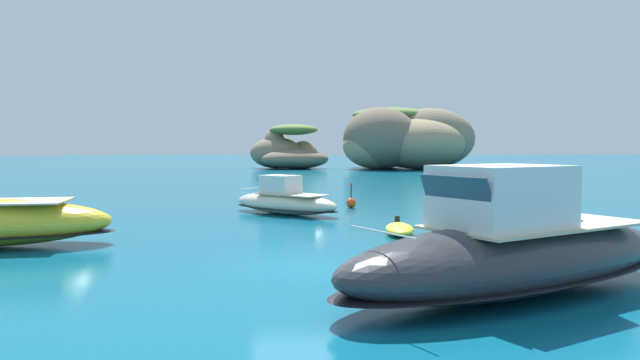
{
  "coord_description": "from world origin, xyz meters",
  "views": [
    {
      "loc": [
        -0.62,
        -17.14,
        3.52
      ],
      "look_at": [
        1.8,
        13.63,
        1.74
      ],
      "focal_mm": 33.81,
      "sensor_mm": 36.0,
      "label": 1
    }
  ],
  "objects_px": {
    "islet_large": "(402,141)",
    "islet_small": "(287,152)",
    "motorboat_charcoal": "(514,251)",
    "dinghy_tender": "(399,229)",
    "channel_buoy": "(351,202)",
    "motorboat_cream": "(285,201)"
  },
  "relations": [
    {
      "from": "islet_large",
      "to": "islet_small",
      "type": "xyz_separation_m",
      "value": [
        -17.19,
        3.05,
        -1.63
      ]
    },
    {
      "from": "motorboat_charcoal",
      "to": "dinghy_tender",
      "type": "bearing_deg",
      "value": 94.13
    },
    {
      "from": "islet_large",
      "to": "channel_buoy",
      "type": "xyz_separation_m",
      "value": [
        -14.92,
        -55.18,
        -3.82
      ]
    },
    {
      "from": "islet_large",
      "to": "motorboat_cream",
      "type": "relative_size",
      "value": 3.48
    },
    {
      "from": "islet_large",
      "to": "channel_buoy",
      "type": "height_order",
      "value": "islet_large"
    },
    {
      "from": "motorboat_charcoal",
      "to": "channel_buoy",
      "type": "height_order",
      "value": "motorboat_charcoal"
    },
    {
      "from": "motorboat_cream",
      "to": "motorboat_charcoal",
      "type": "relative_size",
      "value": 0.59
    },
    {
      "from": "islet_large",
      "to": "motorboat_cream",
      "type": "distance_m",
      "value": 60.95
    },
    {
      "from": "islet_small",
      "to": "channel_buoy",
      "type": "distance_m",
      "value": 58.32
    },
    {
      "from": "motorboat_cream",
      "to": "channel_buoy",
      "type": "bearing_deg",
      "value": 35.67
    },
    {
      "from": "islet_small",
      "to": "dinghy_tender",
      "type": "distance_m",
      "value": 68.57
    },
    {
      "from": "motorboat_charcoal",
      "to": "dinghy_tender",
      "type": "height_order",
      "value": "motorboat_charcoal"
    },
    {
      "from": "motorboat_cream",
      "to": "dinghy_tender",
      "type": "height_order",
      "value": "motorboat_cream"
    },
    {
      "from": "dinghy_tender",
      "to": "channel_buoy",
      "type": "bearing_deg",
      "value": 93.28
    },
    {
      "from": "motorboat_cream",
      "to": "channel_buoy",
      "type": "relative_size",
      "value": 4.22
    },
    {
      "from": "channel_buoy",
      "to": "motorboat_charcoal",
      "type": "bearing_deg",
      "value": -86.31
    },
    {
      "from": "islet_large",
      "to": "motorboat_charcoal",
      "type": "distance_m",
      "value": 76.29
    },
    {
      "from": "motorboat_cream",
      "to": "dinghy_tender",
      "type": "relative_size",
      "value": 2.18
    },
    {
      "from": "islet_large",
      "to": "channel_buoy",
      "type": "relative_size",
      "value": 14.7
    },
    {
      "from": "islet_small",
      "to": "motorboat_cream",
      "type": "bearing_deg",
      "value": -91.43
    },
    {
      "from": "islet_small",
      "to": "dinghy_tender",
      "type": "xyz_separation_m",
      "value": [
        2.86,
        -68.47,
        -2.3
      ]
    },
    {
      "from": "channel_buoy",
      "to": "islet_small",
      "type": "bearing_deg",
      "value": 92.24
    }
  ]
}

